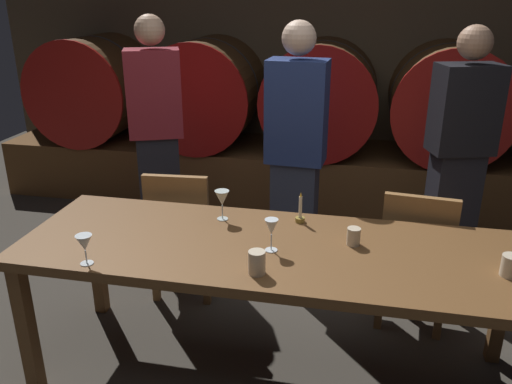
{
  "coord_description": "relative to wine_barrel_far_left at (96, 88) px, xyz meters",
  "views": [
    {
      "loc": [
        0.39,
        -2.14,
        1.93
      ],
      "look_at": [
        -0.13,
        0.33,
        0.94
      ],
      "focal_mm": 36.93,
      "sensor_mm": 36.0,
      "label": 1
    }
  ],
  "objects": [
    {
      "name": "dining_table",
      "position": [
        2.21,
        -2.48,
        -0.32
      ],
      "size": [
        2.5,
        0.84,
        0.76
      ],
      "color": "brown",
      "rests_on": "ground"
    },
    {
      "name": "cup_center",
      "position": [
        2.58,
        -2.39,
        -0.21
      ],
      "size": [
        0.07,
        0.07,
        0.09
      ],
      "primitive_type": "cylinder",
      "color": "beige",
      "rests_on": "dining_table"
    },
    {
      "name": "chair_left",
      "position": [
        1.5,
        -1.83,
        -0.52
      ],
      "size": [
        0.43,
        0.43,
        0.88
      ],
      "rotation": [
        0.0,
        0.0,
        3.22
      ],
      "color": "olive",
      "rests_on": "ground"
    },
    {
      "name": "wine_barrel_center",
      "position": [
        2.21,
        0.0,
        0.0
      ],
      "size": [
        0.99,
        0.95,
        0.99
      ],
      "color": "#513319",
      "rests_on": "barrel_shelf"
    },
    {
      "name": "guest_right",
      "position": [
        3.2,
        -1.31,
        -0.12
      ],
      "size": [
        0.43,
        0.34,
        1.73
      ],
      "rotation": [
        0.0,
        0.0,
        3.44
      ],
      "color": "black",
      "rests_on": "ground"
    },
    {
      "name": "cup_right",
      "position": [
        3.26,
        -2.55,
        -0.2
      ],
      "size": [
        0.08,
        0.08,
        0.1
      ],
      "primitive_type": "cylinder",
      "color": "beige",
      "rests_on": "dining_table"
    },
    {
      "name": "wine_barrel_left",
      "position": [
        1.13,
        0.0,
        0.0
      ],
      "size": [
        0.99,
        0.95,
        0.99
      ],
      "color": "#513319",
      "rests_on": "barrel_shelf"
    },
    {
      "name": "back_wall",
      "position": [
        2.2,
        0.55,
        0.26
      ],
      "size": [
        6.71,
        0.24,
        2.55
      ],
      "primitive_type": "cube",
      "color": "brown",
      "rests_on": "ground"
    },
    {
      "name": "barrel_shelf",
      "position": [
        2.2,
        0.0,
        -0.75
      ],
      "size": [
        6.04,
        0.9,
        0.52
      ],
      "primitive_type": "cube",
      "color": "brown",
      "rests_on": "ground"
    },
    {
      "name": "cup_left",
      "position": [
        2.18,
        -2.76,
        -0.2
      ],
      "size": [
        0.08,
        0.08,
        0.11
      ],
      "primitive_type": "cylinder",
      "color": "beige",
      "rests_on": "dining_table"
    },
    {
      "name": "chair_right",
      "position": [
        2.94,
        -1.87,
        -0.52
      ],
      "size": [
        0.44,
        0.44,
        0.88
      ],
      "rotation": [
        0.0,
        0.0,
        3.03
      ],
      "color": "olive",
      "rests_on": "ground"
    },
    {
      "name": "wine_glass_right",
      "position": [
        2.21,
        -2.53,
        -0.13
      ],
      "size": [
        0.07,
        0.07,
        0.16
      ],
      "color": "white",
      "rests_on": "dining_table"
    },
    {
      "name": "wine_barrel_right",
      "position": [
        3.29,
        0.0,
        0.0
      ],
      "size": [
        0.99,
        0.95,
        0.99
      ],
      "color": "brown",
      "rests_on": "barrel_shelf"
    },
    {
      "name": "guest_left",
      "position": [
        1.12,
        -1.22,
        -0.1
      ],
      "size": [
        0.44,
        0.36,
        1.76
      ],
      "rotation": [
        0.0,
        0.0,
        3.52
      ],
      "color": "black",
      "rests_on": "ground"
    },
    {
      "name": "guest_center",
      "position": [
        2.16,
        -1.41,
        -0.11
      ],
      "size": [
        0.4,
        0.26,
        1.75
      ],
      "rotation": [
        0.0,
        0.0,
        3.07
      ],
      "color": "#33384C",
      "rests_on": "ground"
    },
    {
      "name": "wine_glass_left",
      "position": [
        1.41,
        -2.83,
        -0.15
      ],
      "size": [
        0.07,
        0.07,
        0.14
      ],
      "color": "white",
      "rests_on": "dining_table"
    },
    {
      "name": "wine_barrel_far_left",
      "position": [
        0.0,
        0.0,
        0.0
      ],
      "size": [
        0.99,
        0.95,
        0.99
      ],
      "color": "#513319",
      "rests_on": "barrel_shelf"
    },
    {
      "name": "candle_left",
      "position": [
        2.3,
        -2.18,
        -0.21
      ],
      "size": [
        0.05,
        0.05,
        0.17
      ],
      "color": "olive",
      "rests_on": "dining_table"
    },
    {
      "name": "wine_glass_center",
      "position": [
        1.88,
        -2.23,
        -0.13
      ],
      "size": [
        0.08,
        0.08,
        0.16
      ],
      "color": "silver",
      "rests_on": "dining_table"
    }
  ]
}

